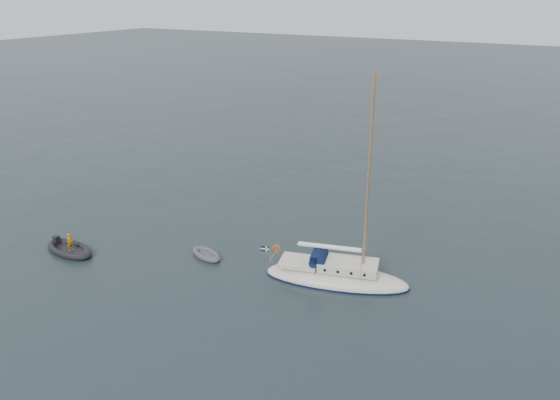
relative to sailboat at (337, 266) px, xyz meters
The scene contains 4 objects.
ground 3.28m from the sailboat, behind, with size 300.00×300.00×0.00m, color black.
sailboat is the anchor object (origin of this frame).
dinghy 8.13m from the sailboat, behind, with size 2.44×1.10×0.35m.
rib 16.42m from the sailboat, 162.87° to the right, with size 3.75×1.71×1.31m.
Camera 1 is at (13.49, -24.96, 15.07)m, focal length 35.00 mm.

